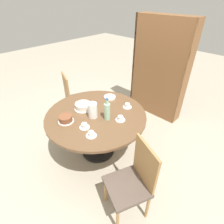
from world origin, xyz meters
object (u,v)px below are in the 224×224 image
Objects in this scene: cake_second at (66,119)px; cup_a at (120,119)px; water_bottle at (107,111)px; cake_main at (83,106)px; chair_b at (133,181)px; cup_c at (84,126)px; cup_d at (127,106)px; coffee_pot at (93,110)px; chair_a at (75,97)px; cup_b at (91,134)px; bookshelf at (159,72)px.

cup_a is at bearing 46.12° from cake_second.
cake_main is (-0.43, -0.07, -0.09)m from water_bottle.
cup_c is at bearing -159.22° from chair_b.
cup_d is at bearing 113.71° from cup_a.
coffee_pot is at bearing 113.66° from cup_c.
cup_c is at bearing -96.72° from cup_d.
coffee_pot is 0.55m from cup_d.
chair_a is 7.39× the size of cup_d.
cup_c is (-0.18, 0.04, 0.00)m from cup_b.
bookshelf is at bearing -104.63° from chair_a.
coffee_pot reaches higher than cup_b.
cup_c and cup_d have the same top height.
chair_b reaches higher than cup_a.
coffee_pot reaches higher than cake_second.
bookshelf reaches higher than cup_d.
bookshelf is 1.53m from cup_a.
cup_a and cup_c have the same top height.
cup_d is at bearing 47.34° from cake_main.
cup_c is (0.36, -0.26, -0.02)m from cake_main.
chair_a reaches higher than cake_main.
chair_a is 3.05× the size of water_bottle.
chair_b is 0.70m from cup_b.
chair_b is at bearing -37.98° from cup_a.
water_bottle reaches higher than chair_b.
chair_a reaches higher than cake_second.
chair_a is at bearing -173.08° from cup_d.
cake_second is (-0.36, -0.42, -0.09)m from water_bottle.
cup_c is at bearing 93.58° from bookshelf.
cake_second is 1.58× the size of cup_a.
cake_second is (-1.11, -0.05, 0.27)m from chair_b.
chair_a reaches higher than cup_d.
chair_b is 1.14m from cake_second.
chair_b is 7.39× the size of cup_d.
bookshelf is at bearing 97.10° from water_bottle.
cup_b is 1.00× the size of cup_d.
chair_a is 4.69× the size of cake_second.
chair_a is at bearing 53.98° from bookshelf.
bookshelf is 7.39× the size of coffee_pot.
cake_second is 0.46m from cup_b.
cup_b is at bearing 6.02° from cake_second.
cake_main is (-0.24, -1.66, -0.12)m from bookshelf.
water_bottle reaches higher than chair_a.
bookshelf is 14.18× the size of cup_b.
cake_main is 0.44m from cup_c.
cup_d is (0.01, 0.41, -0.10)m from water_bottle.
chair_b is 7.39× the size of cup_b.
water_bottle is at bearing 76.71° from cup_c.
cup_a is 0.47m from cup_b.
chair_a is 1.09m from cake_second.
cake_second reaches higher than cup_c.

